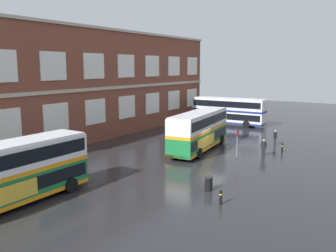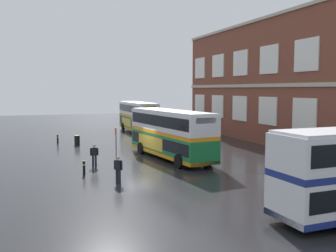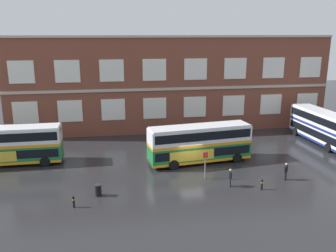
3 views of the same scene
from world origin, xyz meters
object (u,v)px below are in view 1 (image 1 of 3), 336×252
at_px(bus_stand_flag, 237,141).
at_px(waiting_passenger, 275,137).
at_px(double_decker_middle, 199,130).
at_px(double_decker_near, 8,174).
at_px(safety_bollard_east, 221,197).
at_px(second_passenger, 264,147).
at_px(double_decker_far, 228,111).
at_px(station_litter_bin, 209,184).
at_px(safety_bollard_west, 282,148).

bearing_deg(bus_stand_flag, waiting_passenger, -11.00).
relative_size(double_decker_middle, bus_stand_flag, 4.16).
relative_size(double_decker_near, safety_bollard_east, 11.60).
bearing_deg(double_decker_near, second_passenger, -23.40).
distance_m(second_passenger, safety_bollard_east, 13.80).
bearing_deg(second_passenger, double_decker_middle, 100.28).
distance_m(double_decker_far, waiting_passenger, 14.33).
xyz_separation_m(double_decker_near, double_decker_middle, (20.10, -2.65, 0.00)).
bearing_deg(station_litter_bin, double_decker_far, 21.30).
height_order(second_passenger, bus_stand_flag, bus_stand_flag).
bearing_deg(safety_bollard_east, second_passenger, 7.53).
height_order(bus_stand_flag, safety_bollard_west, bus_stand_flag).
relative_size(waiting_passenger, second_passenger, 1.00).
height_order(safety_bollard_west, safety_bollard_east, same).
bearing_deg(waiting_passenger, double_decker_middle, 139.10).
xyz_separation_m(double_decker_near, bus_stand_flag, (19.50, -7.16, -0.51)).
height_order(station_litter_bin, safety_bollard_east, station_litter_bin).
distance_m(waiting_passenger, station_litter_bin, 17.50).
bearing_deg(waiting_passenger, double_decker_near, 162.29).
relative_size(waiting_passenger, safety_bollard_west, 1.79).
bearing_deg(double_decker_near, safety_bollard_west, -23.38).
xyz_separation_m(second_passenger, safety_bollard_west, (2.59, -1.11, -0.44)).
relative_size(double_decker_near, second_passenger, 6.48).
height_order(waiting_passenger, station_litter_bin, waiting_passenger).
xyz_separation_m(double_decker_near, safety_bollard_west, (23.88, -10.32, -1.66)).
xyz_separation_m(bus_stand_flag, station_litter_bin, (-9.99, -2.02, -1.12)).
distance_m(double_decker_middle, second_passenger, 6.79).
distance_m(bus_stand_flag, safety_bollard_west, 5.52).
distance_m(double_decker_near, second_passenger, 23.23).
distance_m(waiting_passenger, safety_bollard_west, 3.58).
xyz_separation_m(double_decker_near, double_decker_far, (37.03, 1.55, 0.00)).
relative_size(station_litter_bin, safety_bollard_west, 1.08).
xyz_separation_m(double_decker_middle, bus_stand_flag, (-0.60, -4.52, -0.51)).
bearing_deg(double_decker_far, second_passenger, -145.63).
distance_m(double_decker_near, safety_bollard_east, 13.50).
xyz_separation_m(double_decker_near, second_passenger, (21.29, -9.21, -1.22)).
bearing_deg(bus_stand_flag, safety_bollard_east, -162.01).
bearing_deg(double_decker_middle, waiting_passenger, -40.90).
bearing_deg(station_litter_bin, safety_bollard_east, -135.82).
relative_size(double_decker_far, second_passenger, 6.52).
relative_size(double_decker_near, bus_stand_flag, 4.08).
height_order(waiting_passenger, second_passenger, same).
distance_m(second_passenger, bus_stand_flag, 2.81).
relative_size(waiting_passenger, bus_stand_flag, 0.63).
distance_m(second_passenger, station_litter_bin, 11.79).
bearing_deg(double_decker_middle, station_litter_bin, -148.31).
height_order(double_decker_middle, double_decker_far, same).
relative_size(second_passenger, safety_bollard_west, 1.79).
bearing_deg(double_decker_near, bus_stand_flag, -20.17).
height_order(double_decker_middle, second_passenger, double_decker_middle).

